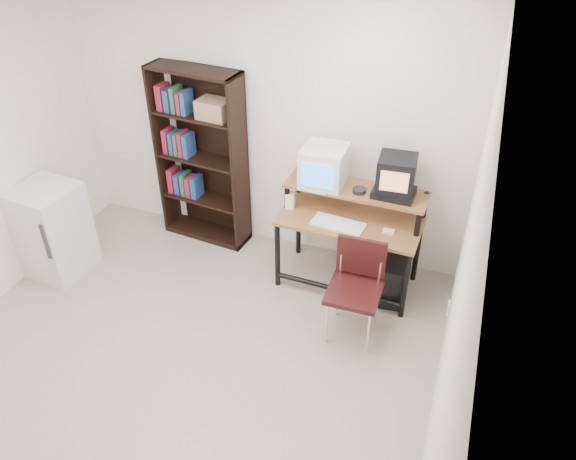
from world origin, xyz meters
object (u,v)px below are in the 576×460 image
(crt_tv, at_px, (396,173))
(crt_monitor, at_px, (324,166))
(pc_tower, at_px, (393,277))
(mini_fridge, at_px, (53,230))
(school_chair, at_px, (357,280))
(computer_desk, at_px, (351,221))
(bookshelf, at_px, (202,155))

(crt_tv, bearing_deg, crt_monitor, 176.13)
(pc_tower, distance_m, mini_fridge, 3.27)
(school_chair, xyz_separation_m, mini_fridge, (-2.95, -0.17, -0.08))
(school_chair, height_order, mini_fridge, mini_fridge)
(computer_desk, relative_size, bookshelf, 0.71)
(computer_desk, bearing_deg, school_chair, -68.44)
(computer_desk, relative_size, school_chair, 1.49)
(crt_monitor, xyz_separation_m, school_chair, (0.52, -0.72, -0.61))
(bookshelf, bearing_deg, pc_tower, -3.62)
(crt_monitor, bearing_deg, crt_tv, 0.04)
(crt_tv, xyz_separation_m, bookshelf, (-1.97, 0.18, -0.26))
(computer_desk, bearing_deg, bookshelf, 171.89)
(crt_monitor, relative_size, crt_tv, 1.17)
(pc_tower, xyz_separation_m, school_chair, (-0.23, -0.54, 0.33))
(crt_tv, distance_m, bookshelf, 1.99)
(pc_tower, distance_m, bookshelf, 2.23)
(crt_tv, xyz_separation_m, school_chair, (-0.12, -0.71, -0.66))
(computer_desk, distance_m, mini_fridge, 2.85)
(crt_tv, relative_size, school_chair, 0.39)
(pc_tower, relative_size, bookshelf, 0.24)
(pc_tower, bearing_deg, school_chair, -118.39)
(bookshelf, relative_size, mini_fridge, 1.99)
(school_chair, distance_m, bookshelf, 2.09)
(bookshelf, height_order, mini_fridge, bookshelf)
(computer_desk, xyz_separation_m, bookshelf, (-1.63, 0.29, 0.24))
(computer_desk, distance_m, crt_monitor, 0.56)
(crt_monitor, bearing_deg, bookshelf, 172.46)
(crt_monitor, relative_size, bookshelf, 0.21)
(crt_tv, bearing_deg, pc_tower, -60.93)
(bookshelf, bearing_deg, mini_fridge, -130.11)
(crt_monitor, xyz_separation_m, pc_tower, (0.75, -0.17, -0.94))
(computer_desk, height_order, pc_tower, computer_desk)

